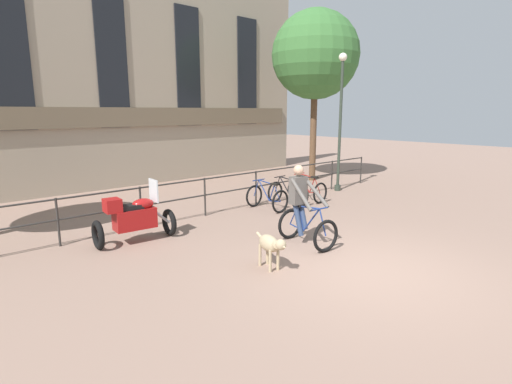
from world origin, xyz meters
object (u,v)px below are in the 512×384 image
(parked_motorcycle, at_px, (134,217))
(street_lamp, at_px, (340,116))
(cyclist_with_bike, at_px, (303,209))
(dog, at_px, (271,245))
(parked_bicycle_mid_left, at_px, (288,194))
(parked_bicycle_mid_right, at_px, (307,190))
(parked_bicycle_near_lamp, at_px, (267,198))

(parked_motorcycle, xyz_separation_m, street_lamp, (8.04, 0.53, 2.10))
(cyclist_with_bike, relative_size, dog, 1.82)
(parked_motorcycle, bearing_deg, street_lamp, -81.23)
(parked_bicycle_mid_left, height_order, parked_bicycle_mid_right, same)
(dog, relative_size, parked_bicycle_near_lamp, 0.82)
(parked_bicycle_mid_right, bearing_deg, dog, 33.32)
(dog, bearing_deg, parked_bicycle_mid_right, 45.00)
(parked_motorcycle, height_order, parked_bicycle_mid_right, parked_motorcycle)
(cyclist_with_bike, distance_m, parked_bicycle_mid_right, 4.25)
(cyclist_with_bike, distance_m, parked_motorcycle, 3.66)
(parked_bicycle_mid_left, bearing_deg, parked_motorcycle, -0.74)
(cyclist_with_bike, bearing_deg, parked_bicycle_near_lamp, 67.01)
(dog, bearing_deg, parked_motorcycle, 121.17)
(parked_motorcycle, bearing_deg, parked_bicycle_near_lamp, -82.68)
(parked_motorcycle, bearing_deg, dog, -154.74)
(cyclist_with_bike, height_order, parked_bicycle_near_lamp, cyclist_with_bike)
(parked_bicycle_near_lamp, distance_m, street_lamp, 4.53)
(parked_bicycle_near_lamp, distance_m, parked_bicycle_mid_right, 1.78)
(parked_bicycle_near_lamp, bearing_deg, parked_bicycle_mid_left, 177.69)
(street_lamp, bearing_deg, dog, -152.38)
(parked_motorcycle, distance_m, street_lamp, 8.32)
(street_lamp, bearing_deg, cyclist_with_bike, -150.53)
(dog, height_order, street_lamp, street_lamp)
(parked_bicycle_mid_right, height_order, street_lamp, street_lamp)
(dog, bearing_deg, parked_bicycle_mid_left, 50.62)
(parked_bicycle_near_lamp, bearing_deg, cyclist_with_bike, 58.45)
(street_lamp, bearing_deg, parked_bicycle_mid_right, -170.23)
(dog, relative_size, street_lamp, 0.20)
(parked_bicycle_near_lamp, xyz_separation_m, street_lamp, (3.88, 0.36, 2.30))
(parked_bicycle_mid_left, bearing_deg, street_lamp, -175.77)
(parked_motorcycle, xyz_separation_m, parked_bicycle_mid_right, (5.93, 0.17, -0.20))
(parked_motorcycle, distance_m, parked_bicycle_near_lamp, 4.16)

